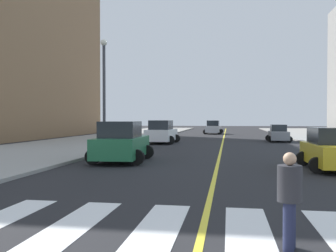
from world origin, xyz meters
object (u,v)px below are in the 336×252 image
(car_silver_nearest, at_px, (213,128))
(car_green_second, at_px, (121,143))
(car_white_fifth, at_px, (161,133))
(street_lamp, at_px, (104,85))
(car_gray_fourth, at_px, (278,134))
(pedestrian_crossing, at_px, (289,196))
(car_yellow_third, at_px, (332,150))

(car_silver_nearest, distance_m, car_green_second, 35.63)
(car_white_fifth, distance_m, street_lamp, 9.70)
(car_gray_fourth, bearing_deg, street_lamp, 46.05)
(car_silver_nearest, bearing_deg, car_white_fifth, -98.04)
(car_gray_fourth, height_order, pedestrian_crossing, pedestrian_crossing)
(street_lamp, bearing_deg, pedestrian_crossing, -61.91)
(car_green_second, distance_m, car_yellow_third, 10.04)
(street_lamp, bearing_deg, car_gray_fourth, 44.53)
(car_silver_nearest, relative_size, car_gray_fourth, 1.19)
(car_silver_nearest, distance_m, car_white_fifth, 21.56)
(car_gray_fourth, height_order, street_lamp, street_lamp)
(car_green_second, distance_m, street_lamp, 7.19)
(car_yellow_third, relative_size, car_gray_fourth, 1.11)
(car_silver_nearest, height_order, car_gray_fourth, car_silver_nearest)
(car_silver_nearest, relative_size, car_yellow_third, 1.07)
(car_yellow_third, height_order, pedestrian_crossing, car_yellow_third)
(car_silver_nearest, relative_size, car_white_fifth, 0.94)
(car_yellow_third, bearing_deg, street_lamp, -29.79)
(car_white_fifth, bearing_deg, car_gray_fourth, 23.57)
(pedestrian_crossing, bearing_deg, car_gray_fourth, -169.83)
(car_gray_fourth, bearing_deg, pedestrian_crossing, 84.43)
(car_yellow_third, height_order, car_gray_fourth, car_yellow_third)
(car_gray_fourth, relative_size, car_white_fifth, 0.79)
(pedestrian_crossing, relative_size, street_lamp, 0.22)
(street_lamp, bearing_deg, car_yellow_third, -28.39)
(car_silver_nearest, bearing_deg, car_yellow_third, -77.67)
(car_silver_nearest, bearing_deg, pedestrian_crossing, -84.04)
(car_white_fifth, distance_m, pedestrian_crossing, 27.11)
(car_gray_fourth, xyz_separation_m, pedestrian_crossing, (-3.78, -30.42, 0.14))
(car_silver_nearest, bearing_deg, car_green_second, -93.22)
(car_green_second, xyz_separation_m, car_gray_fourth, (10.28, 18.47, -0.20))
(car_white_fifth, xyz_separation_m, street_lamp, (-2.37, -8.70, 3.57))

